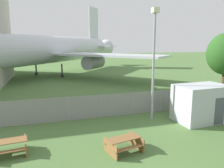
{
  "coord_description": "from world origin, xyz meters",
  "views": [
    {
      "loc": [
        -3.88,
        -5.6,
        5.62
      ],
      "look_at": [
        1.76,
        13.1,
        2.0
      ],
      "focal_mm": 35.0,
      "sensor_mm": 36.0,
      "label": 1
    }
  ],
  "objects_px": {
    "portable_cabin": "(201,103)",
    "picnic_bench_near_cabin": "(124,143)",
    "picnic_bench_open_grass": "(7,146)",
    "airplane": "(42,50)"
  },
  "relations": [
    {
      "from": "portable_cabin",
      "to": "picnic_bench_near_cabin",
      "type": "height_order",
      "value": "portable_cabin"
    },
    {
      "from": "airplane",
      "to": "picnic_bench_open_grass",
      "type": "bearing_deg",
      "value": 36.93
    },
    {
      "from": "picnic_bench_near_cabin",
      "to": "picnic_bench_open_grass",
      "type": "distance_m",
      "value": 5.99
    },
    {
      "from": "airplane",
      "to": "picnic_bench_near_cabin",
      "type": "distance_m",
      "value": 28.69
    },
    {
      "from": "portable_cabin",
      "to": "picnic_bench_open_grass",
      "type": "relative_size",
      "value": 1.85
    },
    {
      "from": "portable_cabin",
      "to": "picnic_bench_open_grass",
      "type": "bearing_deg",
      "value": -177.43
    },
    {
      "from": "airplane",
      "to": "picnic_bench_open_grass",
      "type": "relative_size",
      "value": 19.67
    },
    {
      "from": "airplane",
      "to": "picnic_bench_near_cabin",
      "type": "bearing_deg",
      "value": 48.91
    },
    {
      "from": "picnic_bench_open_grass",
      "to": "portable_cabin",
      "type": "bearing_deg",
      "value": 6.47
    },
    {
      "from": "portable_cabin",
      "to": "picnic_bench_near_cabin",
      "type": "relative_size",
      "value": 1.89
    }
  ]
}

